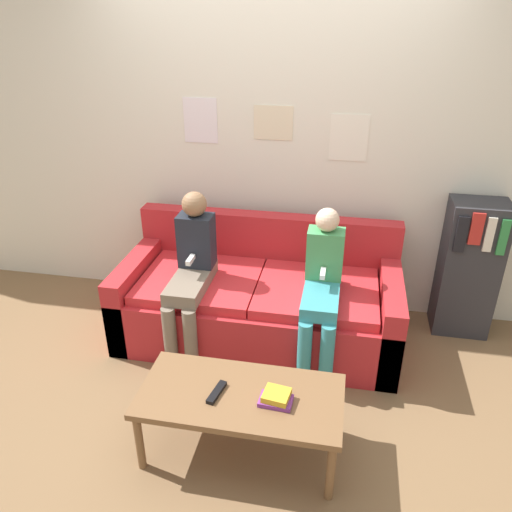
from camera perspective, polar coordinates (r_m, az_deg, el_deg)
ground_plane at (r=3.36m, az=-1.44°, el=-14.27°), size 10.00×10.00×0.00m
wall_back at (r=3.74m, az=2.03°, el=12.79°), size 8.00×0.06×2.60m
couch at (r=3.65m, az=0.41°, el=-5.15°), size 1.96×0.91×0.81m
coffee_table at (r=2.72m, az=-1.76°, el=-16.11°), size 1.07×0.52×0.40m
person_left at (r=3.40m, az=-7.39°, el=-1.36°), size 0.24×0.61×1.11m
person_right at (r=3.26m, az=7.56°, el=-3.28°), size 0.24×0.61×1.06m
tv_remote at (r=2.69m, az=-4.52°, el=-15.27°), size 0.07×0.17×0.02m
book_stack at (r=2.63m, az=2.32°, el=-15.88°), size 0.18×0.14×0.06m
bookshelf at (r=3.90m, az=23.11°, el=-1.28°), size 0.39×0.31×1.02m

